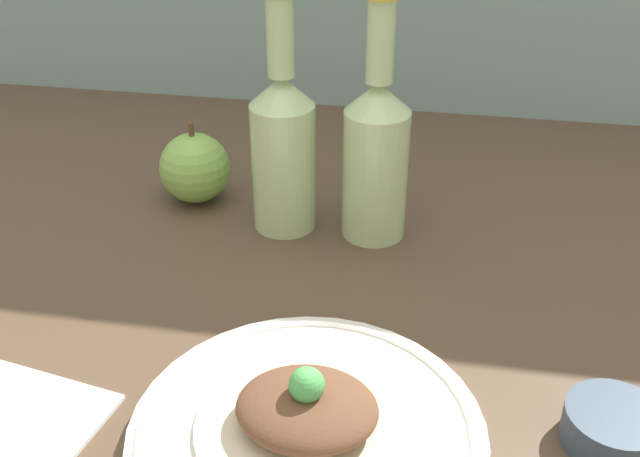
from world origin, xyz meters
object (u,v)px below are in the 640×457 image
Objects in this scene: cider_bottle_right at (376,151)px; plate at (307,432)px; cider_bottle_left at (283,144)px; dipping_bowl at (613,427)px; plated_food at (307,412)px; apple at (195,168)px.

plate is at bearing -92.41° from cider_bottle_right.
dipping_bowl is at bearing -41.36° from cider_bottle_left.
dipping_bowl is (30.58, -26.92, -8.20)cm from cider_bottle_left.
apple is at bearing 119.76° from plated_food.
plate is 32.09cm from cider_bottle_right.
cider_bottle_left is 1.00× the size of cider_bottle_right.
apple reaches higher than plated_food.
plated_food is 0.63× the size of cider_bottle_right.
cider_bottle_right is (1.30, 30.84, 8.75)cm from plate.
plate is 3.64× the size of dipping_bowl.
cider_bottle_right reaches higher than plate.
cider_bottle_right is (1.30, 30.84, 6.69)cm from plated_food.
apple reaches higher than plate.
apple is at bearing 119.76° from plate.
plated_food is 22.53cm from dipping_bowl.
cider_bottle_right is 22.23cm from apple.
apple is 1.33× the size of dipping_bowl.
cider_bottle_left is at bearing 105.32° from plate.
cider_bottle_left reaches higher than plate.
apple is (-11.40, 3.88, -5.62)cm from cider_bottle_left.
dipping_bowl is at bearing -52.27° from cider_bottle_right.
apple is (-19.85, 34.73, 3.13)cm from plate.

